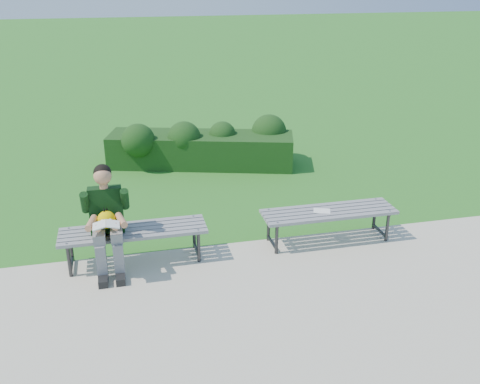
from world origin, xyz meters
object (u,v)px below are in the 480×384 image
at_px(bench_right, 329,214).
at_px(paper_sheet, 322,211).
at_px(seated_boy, 107,217).
at_px(bench_left, 134,233).
at_px(hedge, 203,145).

distance_m(bench_right, paper_sheet, 0.12).
bearing_deg(seated_boy, bench_right, 1.39).
xyz_separation_m(bench_right, paper_sheet, (-0.10, 0.00, 0.06)).
relative_size(bench_left, paper_sheet, 6.86).
height_order(bench_left, bench_right, same).
xyz_separation_m(bench_left, seated_boy, (-0.30, -0.09, 0.30)).
relative_size(bench_right, paper_sheet, 6.86).
xyz_separation_m(hedge, seated_boy, (-1.75, -3.56, 0.32)).
xyz_separation_m(hedge, bench_left, (-1.45, -3.47, 0.02)).
xyz_separation_m(hedge, bench_right, (1.12, -3.49, 0.02)).
distance_m(hedge, paper_sheet, 3.64).
bearing_deg(bench_right, bench_left, 179.52).
xyz_separation_m(hedge, paper_sheet, (1.02, -3.49, 0.08)).
height_order(hedge, seated_boy, seated_boy).
bearing_deg(hedge, paper_sheet, -73.71).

